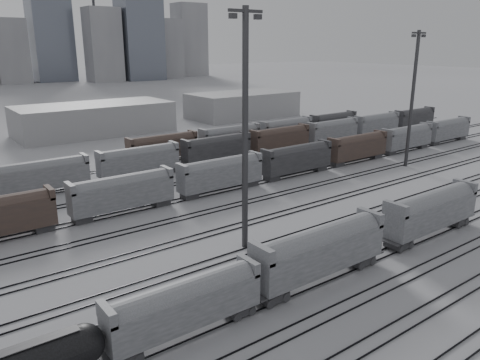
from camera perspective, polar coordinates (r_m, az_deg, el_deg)
ground at (r=50.01m, az=11.25°, el=-12.04°), size 900.00×900.00×0.00m
tracks at (r=61.76m, az=-0.86°, el=-5.96°), size 220.00×71.50×0.16m
hopper_car_a at (r=39.84m, az=-6.70°, el=-14.69°), size 13.74×2.73×4.91m
hopper_car_b at (r=48.32m, az=9.73°, el=-8.30°), size 16.10×3.20×5.76m
hopper_car_c at (r=63.35m, az=22.29°, el=-3.34°), size 15.90×3.16×5.69m
light_mast_c at (r=52.58m, az=0.64°, el=6.45°), size 4.37×0.70×27.31m
light_mast_d at (r=96.59m, az=20.28°, el=9.52°), size 4.14×0.66×25.89m
bg_string_near at (r=76.47m, az=-2.38°, el=0.60°), size 151.00×3.00×5.60m
bg_string_mid at (r=94.76m, az=-2.86°, el=3.68°), size 151.00×3.00×5.60m
bg_string_far at (r=111.26m, az=2.35°, el=5.58°), size 66.00×3.00×5.60m
warehouse_mid at (r=132.69m, az=-17.33°, el=7.13°), size 40.00×18.00×8.00m
warehouse_right at (r=156.36m, az=0.32°, el=9.15°), size 35.00×18.00×8.00m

